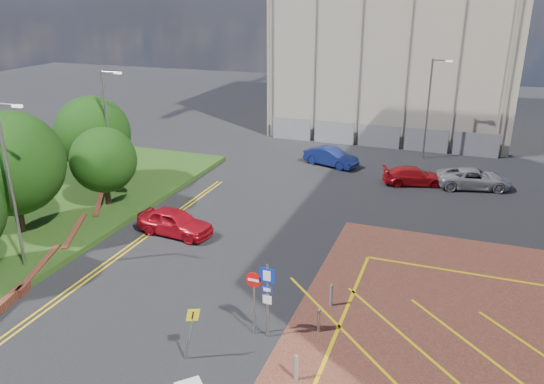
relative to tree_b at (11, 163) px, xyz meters
The scene contains 18 objects.
ground 16.83m from the tree_b, 17.88° to the right, with size 140.00×140.00×0.00m, color black.
grass_bed 4.89m from the tree_b, 158.20° to the left, with size 14.00×32.00×0.30m, color #234215.
retaining_wall 6.24m from the tree_b, 39.04° to the right, with size 6.06×20.33×0.40m.
tree_b is the anchor object (origin of this frame).
tree_c 5.49m from the tree_b, 68.20° to the left, with size 4.00×4.00×4.90m.
tree_d 8.07m from the tree_b, 97.13° to the left, with size 5.00×5.00×6.08m.
lamp_left_near 4.32m from the tree_b, 44.25° to the right, with size 1.53×0.16×8.00m.
lamp_left_far 7.10m from the tree_b, 81.23° to the left, with size 1.53×0.16×8.00m.
lamp_back 30.21m from the tree_b, 49.59° to the left, with size 1.53×0.16×8.00m.
sign_cluster 16.46m from the tree_b, 14.26° to the right, with size 1.17×0.12×3.20m.
warning_sign 15.53m from the tree_b, 24.36° to the right, with size 0.70×0.41×2.25m.
bollard_row 19.38m from the tree_b, 20.53° to the right, with size 0.14×11.14×0.90m.
construction_building 38.87m from the tree_b, 66.11° to the left, with size 21.20×19.20×22.00m, color #A59887.
construction_fence 30.13m from the tree_b, 56.58° to the left, with size 21.60×0.06×2.00m, color gray.
car_red_left 9.12m from the tree_b, 21.73° to the left, with size 1.77×4.39×1.50m, color red.
car_blue_back 22.81m from the tree_b, 55.14° to the left, with size 1.50×4.31×1.42m, color navy.
car_red_back 25.56m from the tree_b, 39.83° to the left, with size 1.75×4.30×1.25m, color #B10F16.
car_silver_back 29.09m from the tree_b, 35.83° to the left, with size 2.29×4.96×1.38m, color #B5B4BC.
Camera 1 is at (6.68, -15.39, 12.65)m, focal length 35.00 mm.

